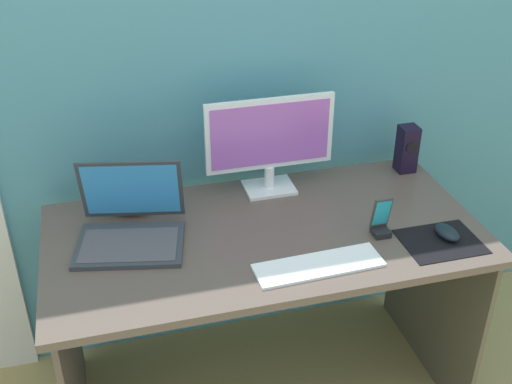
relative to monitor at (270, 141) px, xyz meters
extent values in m
cube|color=teal|center=(-0.09, 0.17, 0.30)|extent=(6.00, 0.04, 2.50)
cube|color=brown|center=(-0.09, -0.26, -0.21)|extent=(1.43, 0.72, 0.03)
cube|color=brown|center=(-0.77, -0.26, -0.58)|extent=(0.02, 0.68, 0.72)
cube|color=brown|center=(0.58, -0.26, -0.58)|extent=(0.02, 0.68, 0.72)
cube|color=white|center=(0.00, 0.00, -0.19)|extent=(0.18, 0.14, 0.01)
cylinder|color=white|center=(0.00, 0.00, -0.14)|extent=(0.04, 0.04, 0.08)
cube|color=white|center=(0.00, 0.00, 0.03)|extent=(0.46, 0.02, 0.26)
cube|color=#A559BF|center=(0.00, -0.01, 0.03)|extent=(0.43, 0.00, 0.23)
cube|color=black|center=(0.55, 0.01, -0.10)|extent=(0.07, 0.07, 0.18)
cylinder|color=black|center=(0.55, -0.03, -0.08)|extent=(0.04, 0.00, 0.04)
cube|color=#31363D|center=(-0.53, -0.24, -0.19)|extent=(0.38, 0.30, 0.02)
cube|color=#47474C|center=(-0.53, -0.25, -0.18)|extent=(0.33, 0.24, 0.00)
cube|color=#31363D|center=(-0.50, -0.10, -0.07)|extent=(0.34, 0.12, 0.23)
cube|color=#338CD8|center=(-0.50, -0.10, -0.07)|extent=(0.31, 0.11, 0.20)
sphere|color=silver|center=(-0.50, -0.01, -0.13)|extent=(0.15, 0.15, 0.15)
cube|color=white|center=(0.02, -0.49, -0.19)|extent=(0.40, 0.13, 0.01)
cube|color=black|center=(0.44, -0.47, -0.19)|extent=(0.25, 0.20, 0.00)
ellipsoid|color=black|center=(0.47, -0.45, -0.17)|extent=(0.07, 0.11, 0.04)
cube|color=black|center=(0.27, -0.38, -0.19)|extent=(0.06, 0.06, 0.02)
cube|color=#393937|center=(0.27, -0.37, -0.12)|extent=(0.06, 0.03, 0.12)
cube|color=#26A5BF|center=(0.27, -0.37, -0.12)|extent=(0.05, 0.02, 0.10)
camera|label=1|loc=(-0.57, -1.93, 0.97)|focal=44.45mm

